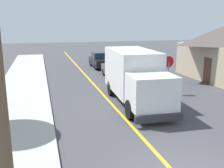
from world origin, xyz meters
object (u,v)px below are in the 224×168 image
(parked_car_near, at_px, (116,69))
(parked_car_mid, at_px, (100,60))
(box_truck, at_px, (135,75))
(stop_sign, at_px, (168,67))

(parked_car_near, xyz_separation_m, parked_car_mid, (-0.08, 5.88, 0.00))
(box_truck, bearing_deg, parked_car_mid, 86.04)
(parked_car_mid, distance_m, stop_sign, 12.09)
(parked_car_near, distance_m, parked_car_mid, 5.88)
(parked_car_mid, xyz_separation_m, stop_sign, (2.04, -11.87, 1.06))
(box_truck, xyz_separation_m, parked_car_mid, (0.92, 13.28, -0.97))
(box_truck, xyz_separation_m, stop_sign, (2.96, 1.41, 0.09))
(parked_car_mid, bearing_deg, stop_sign, -80.23)
(stop_sign, bearing_deg, box_truck, -154.51)
(box_truck, distance_m, parked_car_mid, 13.35)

